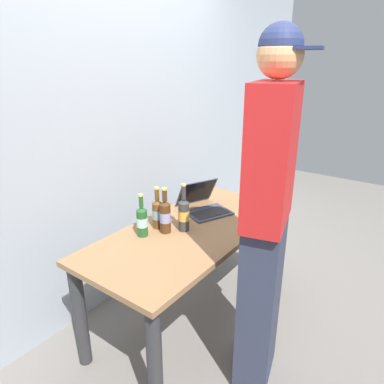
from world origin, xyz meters
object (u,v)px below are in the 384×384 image
object	(u,v)px
beer_bottle_green	(184,214)
person_figure	(266,222)
beer_bottle_amber	(142,220)
laptop	(204,204)
beer_bottle_brown	(158,213)
beer_bottle_dark	(165,215)

from	to	relation	value
beer_bottle_green	person_figure	bearing A→B (deg)	-99.03
beer_bottle_amber	laptop	bearing A→B (deg)	-8.75
laptop	beer_bottle_brown	distance (m)	0.42
laptop	person_figure	bearing A→B (deg)	-122.43
beer_bottle_amber	person_figure	bearing A→B (deg)	-81.32
beer_bottle_green	person_figure	xyz separation A→B (m)	(-0.10, -0.60, 0.15)
beer_bottle_amber	beer_bottle_brown	xyz separation A→B (m)	(0.14, -0.00, 0.00)
laptop	beer_bottle_green	xyz separation A→B (m)	(-0.33, -0.08, 0.06)
beer_bottle_dark	beer_bottle_green	bearing A→B (deg)	-40.82
beer_bottle_amber	beer_bottle_green	size ratio (longest dim) A/B	0.88
beer_bottle_dark	beer_bottle_brown	distance (m)	0.09
laptop	beer_bottle_green	size ratio (longest dim) A/B	1.35
beer_bottle_amber	person_figure	size ratio (longest dim) A/B	0.15
laptop	beer_bottle_amber	xyz separation A→B (m)	(-0.55, 0.08, 0.05)
beer_bottle_green	beer_bottle_brown	bearing A→B (deg)	113.02
beer_bottle_dark	person_figure	xyz separation A→B (m)	(-0.01, -0.68, 0.15)
beer_bottle_amber	beer_bottle_green	distance (m)	0.27
laptop	person_figure	world-z (taller)	person_figure
person_figure	beer_bottle_dark	bearing A→B (deg)	89.57
laptop	beer_bottle_brown	xyz separation A→B (m)	(-0.40, 0.08, 0.05)
beer_bottle_amber	person_figure	world-z (taller)	person_figure
beer_bottle_brown	person_figure	world-z (taller)	person_figure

